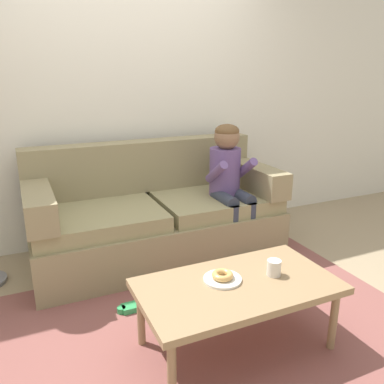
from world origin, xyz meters
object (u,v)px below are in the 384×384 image
couch (156,217)px  coffee_table (238,290)px  person_child (229,177)px  donut (223,275)px  mug (274,268)px  toy_controller (134,308)px

couch → coffee_table: (0.01, -1.32, 0.03)m
person_child → donut: size_ratio=9.18×
person_child → donut: bearing=-120.9°
couch → coffee_table: couch is taller
mug → couch: bearing=100.2°
coffee_table → donut: (-0.06, 0.06, 0.07)m
couch → donut: (-0.05, -1.26, 0.10)m
couch → coffee_table: size_ratio=1.86×
couch → donut: couch is taller
donut → mug: bearing=-12.7°
mug → person_child: bearing=73.0°
coffee_table → mug: 0.24m
couch → toy_controller: bearing=-119.3°
couch → mug: size_ratio=22.30×
person_child → mug: bearing=-107.0°
mug → toy_controller: mug is taller
mug → toy_controller: bearing=138.3°
person_child → toy_controller: 1.30m
couch → donut: 1.27m
donut → mug: mug is taller
person_child → donut: person_child is taller
coffee_table → toy_controller: (-0.43, 0.58, -0.35)m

